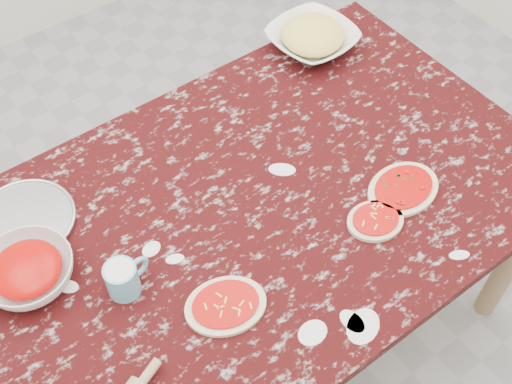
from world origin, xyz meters
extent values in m
plane|color=gray|center=(0.00, 0.00, 0.00)|extent=(4.00, 4.00, 0.00)
cube|color=black|center=(0.00, 0.00, 0.73)|extent=(1.60, 1.00, 0.04)
cube|color=olive|center=(0.00, 0.00, 0.67)|extent=(1.50, 0.90, 0.08)
cylinder|color=olive|center=(0.72, 0.42, 0.35)|extent=(0.07, 0.07, 0.71)
cylinder|color=#B2B2B7|center=(-0.51, 0.31, 0.76)|extent=(0.33, 0.33, 0.01)
imported|color=white|center=(-0.57, 0.14, 0.79)|extent=(0.28, 0.28, 0.07)
imported|color=white|center=(0.52, 0.40, 0.78)|extent=(0.29, 0.29, 0.07)
cylinder|color=#67B1CE|center=(-0.40, -0.02, 0.80)|extent=(0.08, 0.08, 0.09)
torus|color=#67B1CE|center=(-0.36, -0.01, 0.80)|extent=(0.07, 0.02, 0.06)
cylinder|color=silver|center=(-0.40, -0.02, 0.83)|extent=(0.06, 0.06, 0.01)
ellipsoid|color=beige|center=(-0.24, -0.20, 0.76)|extent=(0.23, 0.21, 0.01)
ellipsoid|color=red|center=(-0.24, -0.20, 0.76)|extent=(0.19, 0.17, 0.00)
ellipsoid|color=beige|center=(0.21, -0.23, 0.76)|extent=(0.18, 0.16, 0.01)
ellipsoid|color=red|center=(0.21, -0.23, 0.76)|extent=(0.15, 0.13, 0.00)
ellipsoid|color=beige|center=(0.34, -0.20, 0.76)|extent=(0.22, 0.17, 0.01)
ellipsoid|color=red|center=(0.34, -0.20, 0.76)|extent=(0.18, 0.14, 0.00)
camera|label=1|loc=(-0.61, -0.82, 2.12)|focal=45.50mm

